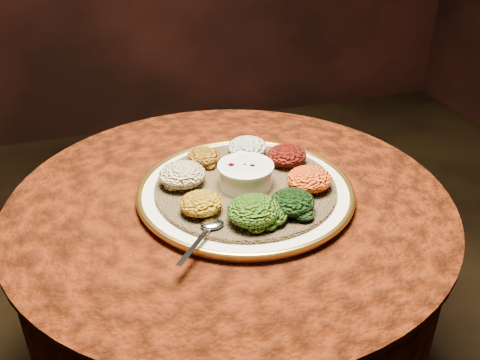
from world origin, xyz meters
name	(u,v)px	position (x,y,z in m)	size (l,w,h in m)	color
table	(231,262)	(0.00, 0.00, 0.55)	(0.96, 0.96, 0.73)	black
platter	(245,191)	(0.03, -0.01, 0.75)	(0.58, 0.58, 0.02)	white
injera	(246,187)	(0.03, -0.01, 0.76)	(0.39, 0.39, 0.01)	olive
stew_bowl	(246,174)	(0.03, -0.01, 0.79)	(0.12, 0.12, 0.05)	white
spoon	(210,227)	(-0.08, -0.14, 0.77)	(0.11, 0.12, 0.01)	silver
portion_ayib	(247,147)	(0.08, 0.12, 0.78)	(0.09, 0.09, 0.04)	white
portion_kitfo	(287,155)	(0.15, 0.06, 0.78)	(0.09, 0.09, 0.04)	black
portion_tikil	(309,179)	(0.16, -0.06, 0.79)	(0.10, 0.09, 0.05)	#AE670E
portion_gomen	(292,202)	(0.09, -0.13, 0.78)	(0.09, 0.09, 0.04)	black
portion_mixveg	(254,210)	(0.01, -0.14, 0.79)	(0.10, 0.10, 0.05)	#A63A0A
portion_kik	(201,203)	(-0.08, -0.08, 0.78)	(0.09, 0.08, 0.04)	#C07E10
portion_timatim	(182,175)	(-0.09, 0.04, 0.79)	(0.10, 0.10, 0.05)	#730607
portion_shiro	(203,157)	(-0.03, 0.11, 0.78)	(0.08, 0.07, 0.04)	#875A10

